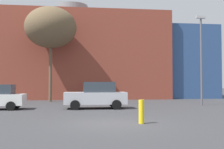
{
  "coord_description": "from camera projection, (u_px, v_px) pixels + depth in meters",
  "views": [
    {
      "loc": [
        -1.42,
        -12.25,
        1.73
      ],
      "look_at": [
        0.94,
        7.61,
        2.44
      ],
      "focal_mm": 44.38,
      "sensor_mm": 36.0,
      "label": 1
    }
  ],
  "objects": [
    {
      "name": "bollard_yellow_0",
      "position": [
        141.0,
        112.0,
        12.15
      ],
      "size": [
        0.24,
        0.24,
        1.05
      ],
      "primitive_type": "cylinder",
      "color": "yellow",
      "rests_on": "ground_plane"
    },
    {
      "name": "parked_car_2",
      "position": [
        96.0,
        95.0,
        19.69
      ],
      "size": [
        4.37,
        2.14,
        1.89
      ],
      "rotation": [
        0.0,
        0.0,
        3.14
      ],
      "color": "silver",
      "rests_on": "ground_plane"
    },
    {
      "name": "bare_tree_0",
      "position": [
        51.0,
        28.0,
        27.89
      ],
      "size": [
        5.19,
        5.19,
        9.54
      ],
      "color": "brown",
      "rests_on": "ground_plane"
    },
    {
      "name": "street_lamp",
      "position": [
        201.0,
        54.0,
        22.91
      ],
      "size": [
        0.8,
        0.24,
        7.43
      ],
      "color": "#59595E",
      "rests_on": "ground_plane"
    },
    {
      "name": "ground_plane",
      "position": [
        111.0,
        123.0,
        12.26
      ],
      "size": [
        200.0,
        200.0,
        0.0
      ],
      "primitive_type": "plane",
      "color": "#38383A"
    },
    {
      "name": "building_backdrop",
      "position": [
        73.0,
        60.0,
        37.01
      ],
      "size": [
        35.75,
        13.39,
        12.3
      ],
      "color": "brown",
      "rests_on": "ground_plane"
    }
  ]
}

